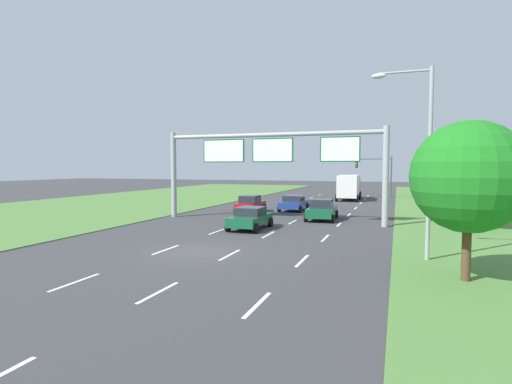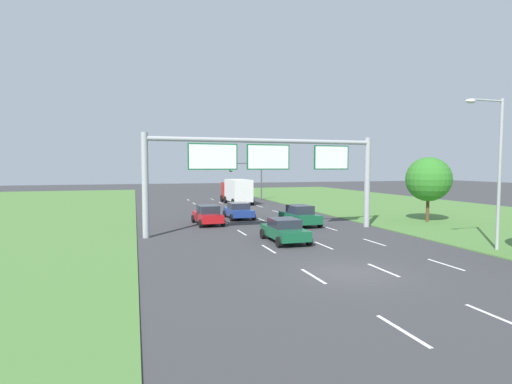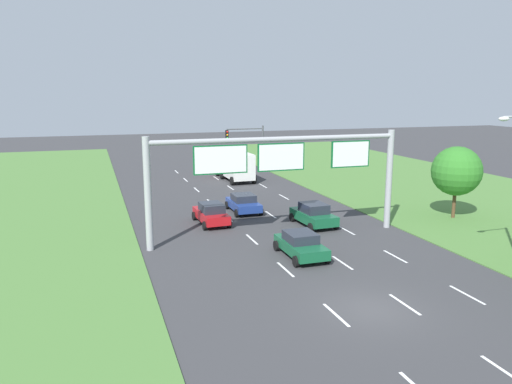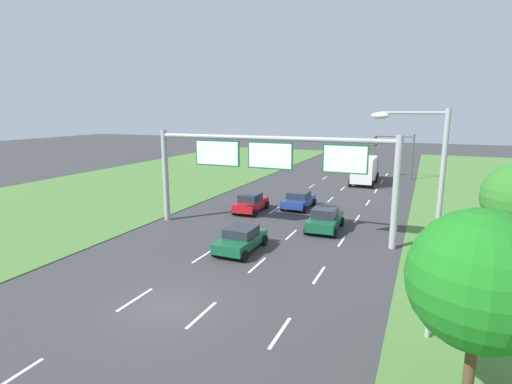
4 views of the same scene
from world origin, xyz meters
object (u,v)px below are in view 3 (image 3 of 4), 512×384
object	(u,v)px
box_truck	(235,165)
sign_gantry	(279,164)
traffic_light_mast	(248,140)
car_mid_lane	(243,203)
car_far_ahead	(301,244)
car_near_red	(314,214)
car_lead_silver	(211,213)
roadside_tree_mid	(457,171)

from	to	relation	value
box_truck	sign_gantry	world-z (taller)	sign_gantry
traffic_light_mast	car_mid_lane	bearing A→B (deg)	-108.37
car_mid_lane	car_far_ahead	distance (m)	11.75
car_near_red	car_lead_silver	world-z (taller)	car_near_red
car_near_red	box_truck	size ratio (longest dim) A/B	0.57
car_near_red	sign_gantry	size ratio (longest dim) A/B	0.25
car_mid_lane	car_far_ahead	xyz separation A→B (m)	(-0.04, -11.75, -0.00)
car_mid_lane	car_far_ahead	world-z (taller)	car_mid_lane
roadside_tree_mid	car_far_ahead	bearing A→B (deg)	-162.26
car_lead_silver	traffic_light_mast	world-z (taller)	traffic_light_mast
car_lead_silver	box_truck	world-z (taller)	box_truck
traffic_light_mast	roadside_tree_mid	bearing A→B (deg)	-72.60
traffic_light_mast	box_truck	bearing A→B (deg)	-121.68
car_far_ahead	sign_gantry	distance (m)	5.86
car_near_red	car_far_ahead	distance (m)	7.24
traffic_light_mast	car_near_red	bearing A→B (deg)	-96.43
car_far_ahead	car_lead_silver	bearing A→B (deg)	109.98
car_lead_silver	sign_gantry	xyz separation A→B (m)	(3.47, -4.85, 4.15)
sign_gantry	car_far_ahead	bearing A→B (deg)	-92.38
roadside_tree_mid	car_mid_lane	bearing A→B (deg)	154.66
car_far_ahead	traffic_light_mast	world-z (taller)	traffic_light_mast
car_lead_silver	box_truck	distance (m)	18.80
car_near_red	sign_gantry	xyz separation A→B (m)	(-3.53, -2.14, 4.13)
car_mid_lane	car_lead_silver	bearing A→B (deg)	-139.50
box_truck	car_mid_lane	bearing A→B (deg)	-104.59
car_mid_lane	traffic_light_mast	size ratio (longest dim) A/B	0.73
car_near_red	car_far_ahead	world-z (taller)	car_near_red
car_lead_silver	box_truck	size ratio (longest dim) A/B	0.56
car_mid_lane	box_truck	size ratio (longest dim) A/B	0.54
sign_gantry	traffic_light_mast	bearing A→B (deg)	76.84
car_lead_silver	car_far_ahead	size ratio (longest dim) A/B	1.01
car_near_red	box_truck	xyz separation A→B (m)	(-0.16, 20.21, 0.88)
car_lead_silver	sign_gantry	distance (m)	7.26
box_truck	traffic_light_mast	xyz separation A→B (m)	(2.98, 4.83, 2.17)
car_near_red	sign_gantry	bearing A→B (deg)	-151.34
box_truck	roadside_tree_mid	xyz separation A→B (m)	(11.29, -21.68, 1.99)
traffic_light_mast	roadside_tree_mid	size ratio (longest dim) A/B	1.01
sign_gantry	traffic_light_mast	distance (m)	27.92
car_near_red	box_truck	distance (m)	20.23
car_lead_silver	traffic_light_mast	xyz separation A→B (m)	(9.82, 22.32, 3.07)
car_far_ahead	traffic_light_mast	bearing A→B (deg)	77.95
car_lead_silver	car_far_ahead	distance (m)	9.53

